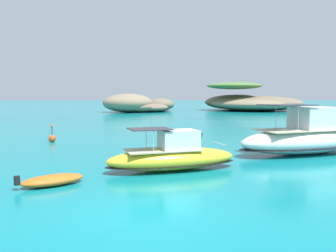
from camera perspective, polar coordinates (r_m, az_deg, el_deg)
name	(u,v)px	position (r m, az deg, el deg)	size (l,w,h in m)	color
ground_plane	(146,212)	(11.77, -3.52, -13.58)	(400.00, 400.00, 0.00)	#0F7F89
islet_large	(250,102)	(82.81, 13.02, 3.80)	(25.56, 24.24, 6.33)	#756651
islet_small	(139,105)	(74.37, -4.70, 3.45)	(16.55, 16.00, 3.81)	#756651
motorboat_white	(309,138)	(24.22, 21.71, -1.79)	(10.45, 6.01, 3.13)	white
motorboat_yellow	(173,157)	(17.67, 0.77, -4.94)	(7.03, 3.76, 2.11)	yellow
dinghy_tender	(53,180)	(15.60, -18.10, -8.26)	(2.78, 2.34, 0.58)	orange
channel_buoy	(52,138)	(29.31, -18.15, -1.82)	(0.56, 0.56, 1.48)	#E54C19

